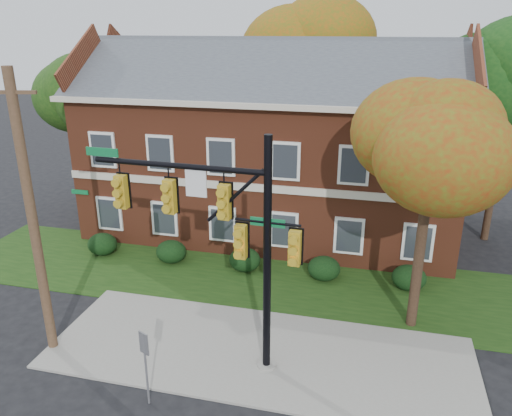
% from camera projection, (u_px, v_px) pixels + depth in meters
% --- Properties ---
extents(ground, '(120.00, 120.00, 0.00)m').
position_uv_depth(ground, '(251.00, 373.00, 15.70)').
color(ground, black).
rests_on(ground, ground).
extents(sidewalk, '(14.00, 5.00, 0.08)m').
position_uv_depth(sidewalk, '(259.00, 353.00, 16.59)').
color(sidewalk, gray).
rests_on(sidewalk, ground).
extents(grass_strip, '(30.00, 6.00, 0.04)m').
position_uv_depth(grass_strip, '(286.00, 282.00, 21.16)').
color(grass_strip, '#193811').
rests_on(grass_strip, ground).
extents(apartment_building, '(18.80, 8.80, 9.74)m').
position_uv_depth(apartment_building, '(271.00, 136.00, 25.32)').
color(apartment_building, brown).
rests_on(apartment_building, ground).
extents(hedge_far_left, '(1.40, 1.26, 1.05)m').
position_uv_depth(hedge_far_left, '(102.00, 244.00, 23.64)').
color(hedge_far_left, black).
rests_on(hedge_far_left, ground).
extents(hedge_left, '(1.40, 1.26, 1.05)m').
position_uv_depth(hedge_left, '(171.00, 252.00, 22.85)').
color(hedge_left, black).
rests_on(hedge_left, ground).
extents(hedge_center, '(1.40, 1.26, 1.05)m').
position_uv_depth(hedge_center, '(245.00, 260.00, 22.07)').
color(hedge_center, black).
rests_on(hedge_center, ground).
extents(hedge_right, '(1.40, 1.26, 1.05)m').
position_uv_depth(hedge_right, '(324.00, 268.00, 21.29)').
color(hedge_right, black).
rests_on(hedge_right, ground).
extents(hedge_far_right, '(1.40, 1.26, 1.05)m').
position_uv_depth(hedge_far_right, '(409.00, 278.00, 20.50)').
color(hedge_far_right, black).
rests_on(hedge_far_right, ground).
extents(tree_near_right, '(4.50, 4.25, 8.58)m').
position_uv_depth(tree_near_right, '(441.00, 147.00, 15.75)').
color(tree_near_right, black).
rests_on(tree_near_right, ground).
extents(tree_left_rear, '(5.40, 5.10, 8.88)m').
position_uv_depth(tree_left_rear, '(84.00, 99.00, 25.90)').
color(tree_left_rear, black).
rests_on(tree_left_rear, ground).
extents(tree_far_rear, '(6.84, 6.46, 11.52)m').
position_uv_depth(tree_far_rear, '(320.00, 50.00, 30.83)').
color(tree_far_rear, black).
rests_on(tree_far_rear, ground).
extents(traffic_signal, '(6.76, 0.69, 7.55)m').
position_uv_depth(traffic_signal, '(223.00, 228.00, 14.66)').
color(traffic_signal, gray).
rests_on(traffic_signal, ground).
extents(utility_pole, '(1.43, 0.40, 9.24)m').
position_uv_depth(utility_pole, '(32.00, 219.00, 15.33)').
color(utility_pole, '#493522').
rests_on(utility_pole, ground).
extents(sign_post, '(0.33, 0.18, 2.38)m').
position_uv_depth(sign_post, '(145.00, 356.00, 13.88)').
color(sign_post, slate).
rests_on(sign_post, ground).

